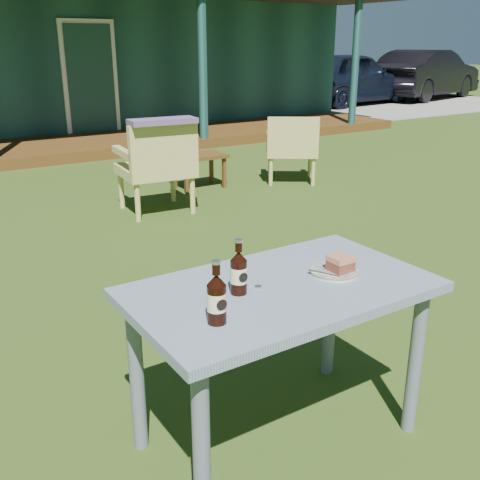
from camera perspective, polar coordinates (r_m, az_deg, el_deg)
ground at (r=3.80m, az=-10.77°, el=-6.22°), size 80.00×80.00×0.00m
gravel_strip at (r=16.66m, az=12.45°, el=13.38°), size 9.00×6.00×0.02m
car_near at (r=16.28m, az=10.98°, el=15.86°), size 4.39×2.16×1.44m
car_far at (r=18.55m, az=18.38°, el=15.65°), size 4.60×2.49×1.44m
cafe_table at (r=2.26m, az=4.16°, el=-6.94°), size 1.20×0.70×0.72m
plate at (r=2.36m, az=9.56°, el=-3.15°), size 0.20×0.20×0.01m
cake_slice at (r=2.34m, az=10.18°, el=-2.32°), size 0.09×0.09×0.06m
fork at (r=2.30m, az=8.54°, el=-3.39°), size 0.07×0.13×0.00m
cola_bottle_near at (r=2.11m, az=-0.14°, el=-3.28°), size 0.06×0.07×0.22m
cola_bottle_far at (r=1.89m, az=-2.39°, el=-5.94°), size 0.07×0.07×0.23m
bottle_cap at (r=2.19m, az=1.84°, el=-4.79°), size 0.03×0.03×0.01m
armchair_left at (r=5.61m, az=-8.34°, el=7.78°), size 0.72×0.69×0.91m
armchair_right at (r=6.87m, az=5.30°, el=9.54°), size 0.81×0.80×0.81m
floral_throw at (r=5.37m, az=-7.87°, el=11.87°), size 0.65×0.29×0.05m
side_table at (r=6.62m, az=-4.18°, el=8.17°), size 0.60×0.40×0.40m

